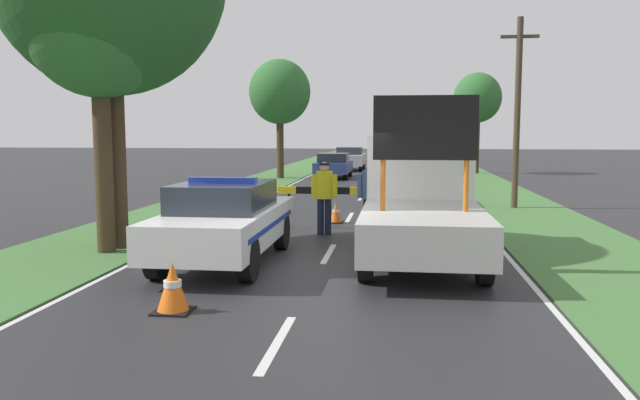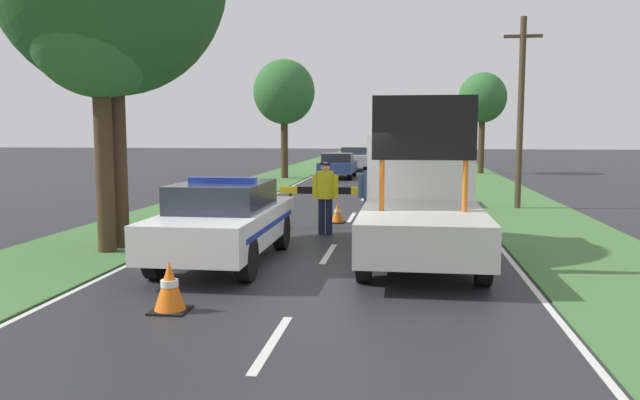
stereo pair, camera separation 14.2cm
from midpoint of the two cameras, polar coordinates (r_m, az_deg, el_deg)
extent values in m
plane|color=#28282B|center=(11.79, -0.20, -6.05)|extent=(160.00, 160.00, 0.00)
cube|color=silver|center=(7.68, -4.48, -12.87)|extent=(0.12, 2.08, 0.01)
cube|color=silver|center=(12.96, 0.49, -4.91)|extent=(0.12, 2.08, 0.01)
cube|color=silver|center=(18.39, 2.50, -1.58)|extent=(0.12, 2.08, 0.01)
cube|color=silver|center=(23.87, 3.60, 0.23)|extent=(0.12, 2.08, 0.01)
cube|color=silver|center=(29.36, 4.28, 1.36)|extent=(0.12, 2.08, 0.01)
cube|color=silver|center=(34.87, 4.75, 2.13)|extent=(0.12, 2.08, 0.01)
cube|color=silver|center=(40.38, 5.09, 2.69)|extent=(0.12, 2.08, 0.01)
cube|color=silver|center=(45.90, 5.35, 3.12)|extent=(0.12, 2.08, 0.01)
cube|color=silver|center=(51.42, 5.55, 3.46)|extent=(0.12, 2.08, 0.01)
cube|color=silver|center=(56.94, 5.72, 3.73)|extent=(0.12, 2.08, 0.01)
cube|color=silver|center=(62.46, 5.85, 3.95)|extent=(0.12, 2.08, 0.01)
cube|color=silver|center=(30.76, -2.39, 1.59)|extent=(0.10, 70.45, 0.01)
cube|color=silver|center=(30.41, 11.23, 1.42)|extent=(0.10, 70.45, 0.01)
cube|color=#427038|center=(32.25, -5.01, 1.81)|extent=(3.19, 120.00, 0.03)
cube|color=#427038|center=(31.75, 14.13, 1.58)|extent=(3.19, 120.00, 0.03)
cube|color=white|center=(12.13, -8.92, -2.32)|extent=(1.83, 4.81, 0.66)
cube|color=#282D38|center=(11.92, -9.16, 0.36)|extent=(1.61, 2.21, 0.51)
cylinder|color=black|center=(13.82, -10.36, -2.67)|extent=(0.24, 0.79, 0.79)
cylinder|color=black|center=(13.43, -3.85, -2.84)|extent=(0.24, 0.79, 0.79)
cylinder|color=black|center=(11.06, -15.03, -5.02)|extent=(0.24, 0.79, 0.79)
cylinder|color=black|center=(10.57, -6.97, -5.38)|extent=(0.24, 0.79, 0.79)
cube|color=#1E38C6|center=(11.89, -9.18, 1.82)|extent=(1.28, 0.24, 0.10)
cube|color=#193399|center=(12.13, -8.92, -2.17)|extent=(1.84, 3.95, 0.10)
cube|color=black|center=(14.49, -6.23, -1.15)|extent=(1.01, 0.08, 0.39)
cube|color=white|center=(13.88, 8.75, 1.67)|extent=(2.19, 1.98, 1.99)
cube|color=#232833|center=(14.83, 8.68, 3.35)|extent=(1.86, 0.04, 0.88)
cube|color=#B2B2AD|center=(11.19, 9.07, -2.77)|extent=(2.19, 3.60, 0.70)
cylinder|color=#D16619|center=(11.09, 5.41, 1.36)|extent=(0.09, 0.09, 0.90)
cylinder|color=#D16619|center=(11.14, 12.85, 1.25)|extent=(0.09, 0.09, 0.90)
cube|color=black|center=(11.05, 9.23, 6.53)|extent=(1.80, 0.12, 1.12)
cylinder|color=black|center=(14.00, 4.69, -2.34)|extent=(0.24, 0.85, 0.85)
cylinder|color=black|center=(14.06, 12.66, -2.44)|extent=(0.24, 0.85, 0.85)
cylinder|color=black|center=(10.55, 3.84, -5.19)|extent=(0.24, 0.85, 0.85)
cylinder|color=black|center=(10.62, 14.44, -5.30)|extent=(0.24, 0.85, 0.85)
cylinder|color=black|center=(16.33, -3.09, -0.99)|extent=(0.07, 0.07, 0.91)
cylinder|color=black|center=(16.09, 4.81, -1.11)|extent=(0.07, 0.07, 0.91)
cube|color=yellow|center=(16.28, -3.26, 0.92)|extent=(0.47, 0.08, 0.18)
cube|color=black|center=(16.20, -1.63, 0.90)|extent=(0.47, 0.08, 0.18)
cube|color=yellow|center=(16.14, 0.01, 0.88)|extent=(0.47, 0.08, 0.18)
cube|color=black|center=(16.09, 1.66, 0.86)|extent=(0.47, 0.08, 0.18)
cube|color=yellow|center=(16.05, 3.33, 0.84)|extent=(0.47, 0.08, 0.18)
cube|color=black|center=(16.02, 5.00, 0.82)|extent=(0.47, 0.08, 0.18)
cylinder|color=#191E38|center=(15.29, -0.21, -1.51)|extent=(0.17, 0.17, 0.89)
cylinder|color=#191E38|center=(15.27, 0.47, -1.52)|extent=(0.17, 0.17, 0.89)
cylinder|color=yellow|center=(15.20, 0.13, 1.39)|extent=(0.41, 0.41, 0.67)
cylinder|color=yellow|center=(15.23, -0.82, 1.28)|extent=(0.13, 0.13, 0.57)
cylinder|color=yellow|center=(15.17, 1.08, 1.25)|extent=(0.13, 0.13, 0.57)
sphere|color=tan|center=(15.16, 0.13, 3.08)|extent=(0.23, 0.23, 0.23)
cylinder|color=#141933|center=(15.16, 0.13, 3.32)|extent=(0.26, 0.26, 0.06)
cylinder|color=#191E38|center=(15.16, 4.01, -1.57)|extent=(0.17, 0.17, 0.90)
cylinder|color=#191E38|center=(15.15, 4.71, -1.58)|extent=(0.17, 0.17, 0.90)
cylinder|color=#4C6B9E|center=(15.07, 4.39, 1.39)|extent=(0.41, 0.41, 0.68)
cylinder|color=#4C6B9E|center=(15.09, 3.41, 1.28)|extent=(0.14, 0.14, 0.57)
cylinder|color=#4C6B9E|center=(15.06, 5.36, 1.25)|extent=(0.14, 0.14, 0.57)
sphere|color=#A57A5B|center=(15.04, 4.40, 3.12)|extent=(0.23, 0.23, 0.23)
cube|color=black|center=(9.14, -13.71, -9.81)|extent=(0.52, 0.52, 0.03)
cone|color=orange|center=(9.05, -13.77, -7.64)|extent=(0.44, 0.44, 0.68)
cylinder|color=white|center=(9.04, -13.77, -7.43)|extent=(0.25, 0.25, 0.10)
cube|color=black|center=(17.29, 1.22, -2.04)|extent=(0.40, 0.40, 0.03)
cone|color=orange|center=(17.25, 1.22, -1.12)|extent=(0.34, 0.34, 0.53)
cylinder|color=white|center=(17.25, 1.22, -1.03)|extent=(0.19, 0.19, 0.07)
cube|color=black|center=(21.64, 7.87, 1.30)|extent=(1.88, 4.21, 0.64)
cube|color=#282D38|center=(21.47, 7.89, 2.79)|extent=(1.65, 1.94, 0.51)
cylinder|color=black|center=(22.98, 5.77, 0.82)|extent=(0.24, 0.68, 0.68)
cylinder|color=black|center=(22.99, 9.86, 0.76)|extent=(0.24, 0.68, 0.68)
cylinder|color=black|center=(20.38, 5.59, 0.12)|extent=(0.24, 0.68, 0.68)
cylinder|color=black|center=(20.40, 10.20, 0.06)|extent=(0.24, 0.68, 0.68)
cube|color=slate|center=(28.49, 8.32, 2.43)|extent=(1.70, 3.95, 0.57)
cube|color=#282D38|center=(28.34, 8.34, 3.44)|extent=(1.50, 1.82, 0.44)
cylinder|color=black|center=(29.73, 6.85, 2.06)|extent=(0.24, 0.70, 0.70)
cylinder|color=black|center=(29.75, 9.68, 2.02)|extent=(0.24, 0.70, 0.70)
cylinder|color=black|center=(27.29, 6.82, 1.68)|extent=(0.24, 0.70, 0.70)
cylinder|color=black|center=(27.32, 9.89, 1.64)|extent=(0.24, 0.70, 0.70)
cube|color=navy|center=(33.91, 1.14, 3.05)|extent=(1.77, 4.23, 0.57)
cube|color=#282D38|center=(33.76, 1.12, 3.91)|extent=(1.56, 1.94, 0.46)
cylinder|color=black|center=(35.32, 0.13, 2.72)|extent=(0.24, 0.64, 0.64)
cylinder|color=black|center=(35.16, 2.61, 2.70)|extent=(0.24, 0.64, 0.64)
cylinder|color=black|center=(32.72, -0.44, 2.44)|extent=(0.24, 0.64, 0.64)
cylinder|color=black|center=(32.56, 2.24, 2.41)|extent=(0.24, 0.64, 0.64)
cube|color=#B2B2B7|center=(40.75, 2.67, 3.72)|extent=(1.82, 4.23, 0.68)
cube|color=#282D38|center=(40.60, 2.66, 4.52)|extent=(1.60, 1.95, 0.47)
cylinder|color=black|center=(42.14, 1.74, 3.35)|extent=(0.24, 0.72, 0.72)
cylinder|color=black|center=(42.02, 3.88, 3.33)|extent=(0.24, 0.72, 0.72)
cylinder|color=black|center=(39.54, 1.38, 3.16)|extent=(0.24, 0.72, 0.72)
cylinder|color=black|center=(39.41, 3.66, 3.13)|extent=(0.24, 0.72, 0.72)
cylinder|color=#42301E|center=(13.57, -19.46, 2.97)|extent=(0.37, 0.37, 3.64)
ellipsoid|color=#2D662D|center=(13.74, -19.93, 15.32)|extent=(2.99, 2.99, 3.14)
cylinder|color=#42301E|center=(38.48, 14.00, 4.93)|extent=(0.36, 0.36, 3.46)
ellipsoid|color=#2D662D|center=(38.52, 14.11, 9.07)|extent=(2.80, 2.80, 2.94)
cylinder|color=#42301E|center=(14.00, -18.45, 3.82)|extent=(0.42, 0.42, 3.99)
cylinder|color=#42301E|center=(33.56, -3.79, 4.87)|extent=(0.38, 0.38, 3.39)
ellipsoid|color=#2D662D|center=(33.61, -3.82, 9.85)|extent=(3.26, 3.26, 3.42)
cylinder|color=#473828|center=(21.29, 17.41, 7.50)|extent=(0.20, 0.20, 6.15)
cube|color=#473828|center=(21.49, 17.63, 14.06)|extent=(1.20, 0.10, 0.10)
camera|label=1|loc=(0.07, -90.31, -0.03)|focal=35.00mm
camera|label=2|loc=(0.07, 89.69, 0.03)|focal=35.00mm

